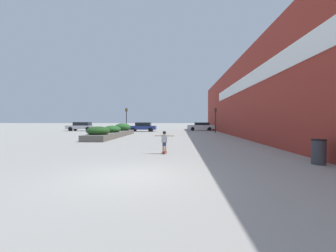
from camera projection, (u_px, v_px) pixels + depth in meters
The scene contains 12 objects.
ground_plane at pixel (127, 176), 7.04m from camera, with size 300.00×300.00×0.00m, color #A3A099.
building_wall_right at pixel (241, 98), 23.51m from camera, with size 0.67×49.49×8.21m.
planter_box at pixel (113, 132), 24.30m from camera, with size 2.11×12.10×1.42m.
skateboard at pixel (164, 152), 11.93m from camera, with size 0.27×0.59×0.09m.
skateboarder at pixel (164, 139), 11.91m from camera, with size 1.04×0.19×1.11m.
trash_bin at pixel (319, 152), 8.94m from camera, with size 0.55×0.55×1.01m.
car_leftmost at pixel (82, 126), 38.28m from camera, with size 4.78×1.99×1.50m.
car_center_left at pixel (281, 126), 34.91m from camera, with size 4.77×2.04×1.61m.
car_center_right at pixel (201, 126), 39.81m from camera, with size 4.72×1.97×1.43m.
car_rightmost at pixel (143, 127), 36.26m from camera, with size 4.44×1.86×1.46m.
traffic_light_left at pixel (126, 116), 32.61m from camera, with size 0.28×0.30×3.55m.
traffic_light_right at pixel (216, 116), 31.83m from camera, with size 0.28×0.30×3.53m.
Camera 1 is at (1.64, -6.92, 1.75)m, focal length 24.00 mm.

